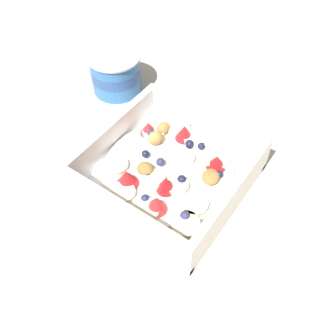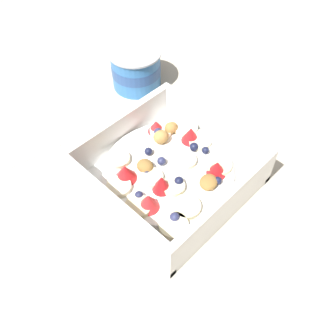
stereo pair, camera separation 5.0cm
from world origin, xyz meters
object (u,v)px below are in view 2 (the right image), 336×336
yogurt_cup (136,68)px  folded_napkin (314,303)px  spoon (57,143)px  fruit_bowl (168,172)px

yogurt_cup → folded_napkin: (0.42, -0.12, -0.03)m
yogurt_cup → spoon: bearing=-84.1°
spoon → folded_napkin: bearing=7.8°
fruit_bowl → yogurt_cup: 0.22m
spoon → yogurt_cup: bearing=95.9°
spoon → yogurt_cup: (-0.02, 0.18, 0.03)m
spoon → yogurt_cup: yogurt_cup is taller
fruit_bowl → spoon: (-0.17, -0.06, -0.02)m
spoon → folded_napkin: size_ratio=1.45×
folded_napkin → spoon: bearing=-172.2°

